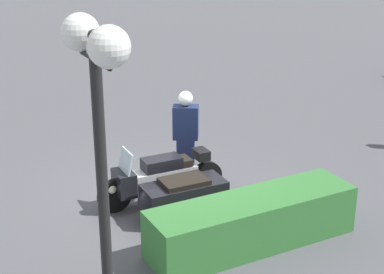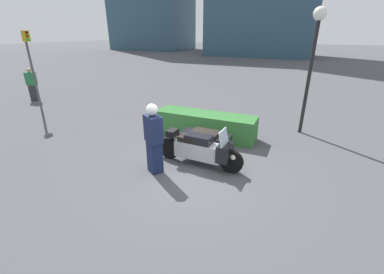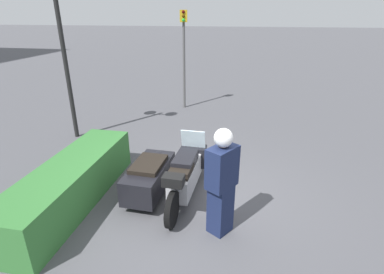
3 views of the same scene
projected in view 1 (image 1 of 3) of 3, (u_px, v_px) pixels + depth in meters
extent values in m
plane|color=#4C4C51|center=(166.00, 194.00, 11.41)|extent=(160.00, 160.00, 0.00)
cylinder|color=black|center=(115.00, 196.00, 10.62)|extent=(0.64, 0.12, 0.64)
cylinder|color=black|center=(206.00, 177.00, 11.39)|extent=(0.64, 0.12, 0.64)
cylinder|color=black|center=(187.00, 203.00, 10.50)|extent=(0.50, 0.12, 0.50)
cube|color=#B7B7BC|center=(162.00, 180.00, 10.96)|extent=(1.33, 0.44, 0.45)
cube|color=black|center=(162.00, 164.00, 10.85)|extent=(0.73, 0.40, 0.24)
cube|color=black|center=(176.00, 162.00, 10.98)|extent=(0.54, 0.39, 0.12)
cube|color=black|center=(124.00, 183.00, 10.62)|extent=(0.34, 0.54, 0.44)
cube|color=silver|center=(126.00, 161.00, 10.50)|extent=(0.13, 0.52, 0.40)
sphere|color=white|center=(112.00, 189.00, 10.54)|extent=(0.18, 0.18, 0.18)
cube|color=black|center=(184.00, 196.00, 10.43)|extent=(1.51, 0.69, 0.50)
sphere|color=black|center=(151.00, 202.00, 10.16)|extent=(0.47, 0.48, 0.47)
cube|color=black|center=(184.00, 181.00, 10.33)|extent=(0.84, 0.57, 0.09)
cube|color=black|center=(201.00, 154.00, 11.17)|extent=(0.25, 0.36, 0.18)
cube|color=#192347|center=(186.00, 158.00, 12.02)|extent=(0.46, 0.45, 0.86)
cube|color=#192347|center=(186.00, 122.00, 11.75)|extent=(0.59, 0.53, 0.68)
sphere|color=tan|center=(186.00, 100.00, 11.59)|extent=(0.23, 0.23, 0.23)
sphere|color=white|center=(186.00, 98.00, 11.58)|extent=(0.29, 0.29, 0.29)
cube|color=#337033|center=(253.00, 222.00, 9.52)|extent=(3.54, 0.93, 0.82)
cylinder|color=black|center=(105.00, 229.00, 6.17)|extent=(0.12, 0.12, 3.91)
cylinder|color=black|center=(95.00, 60.00, 5.55)|extent=(0.05, 0.80, 0.05)
sphere|color=white|center=(109.00, 47.00, 5.15)|extent=(0.39, 0.39, 0.39)
sphere|color=white|center=(81.00, 32.00, 5.81)|extent=(0.39, 0.39, 0.39)
sphere|color=black|center=(94.00, 36.00, 5.47)|extent=(0.12, 0.12, 0.12)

